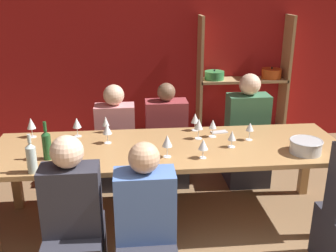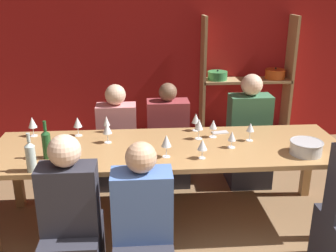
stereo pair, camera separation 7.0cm
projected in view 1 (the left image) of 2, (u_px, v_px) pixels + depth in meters
wall_back_red at (164, 42)px, 5.11m from camera, size 8.80×0.06×2.70m
shelf_unit at (243, 96)px, 5.25m from camera, size 1.19×0.30×1.69m
dining_table at (169, 154)px, 3.39m from camera, size 3.02×0.92×0.74m
mixing_bowl at (306, 146)px, 3.22m from camera, size 0.27×0.27×0.11m
wine_bottle_green at (31, 157)px, 2.86m from camera, size 0.07×0.07×0.30m
wine_bottle_dark at (47, 144)px, 3.08m from camera, size 0.07×0.07×0.31m
wine_glass_white_a at (167, 141)px, 3.12m from camera, size 0.08×0.08×0.19m
wine_glass_red_a at (232, 136)px, 3.32m from camera, size 0.07×0.07×0.15m
wine_glass_empty_a at (77, 123)px, 3.55m from camera, size 0.08×0.08×0.18m
wine_glass_empty_b at (203, 145)px, 3.10m from camera, size 0.08×0.08×0.16m
wine_glass_white_b at (199, 125)px, 3.50m from camera, size 0.08×0.08×0.19m
wine_glass_white_c at (250, 127)px, 3.47m from camera, size 0.07×0.07×0.16m
wine_glass_white_d at (31, 124)px, 3.53m from camera, size 0.08×0.08×0.18m
wine_glass_empty_c at (107, 129)px, 3.40m from camera, size 0.08×0.08×0.18m
wine_glass_white_e at (195, 119)px, 3.70m from camera, size 0.08×0.08×0.17m
wine_glass_red_b at (213, 125)px, 3.55m from camera, size 0.07×0.07×0.16m
wine_glass_red_c at (106, 122)px, 3.66m from camera, size 0.07×0.07×0.16m
cell_phone at (219, 132)px, 3.68m from camera, size 0.16×0.10×0.01m
person_near_a at (146, 237)px, 2.71m from camera, size 0.40×0.51×1.11m
person_far_a at (246, 142)px, 4.27m from camera, size 0.44×0.55×1.19m
person_far_b at (116, 148)px, 4.21m from camera, size 0.41×0.51×1.09m
person_near_c at (75, 234)px, 2.71m from camera, size 0.39×0.49×1.15m
person_far_c at (166, 146)px, 4.29m from camera, size 0.44×0.55×1.09m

